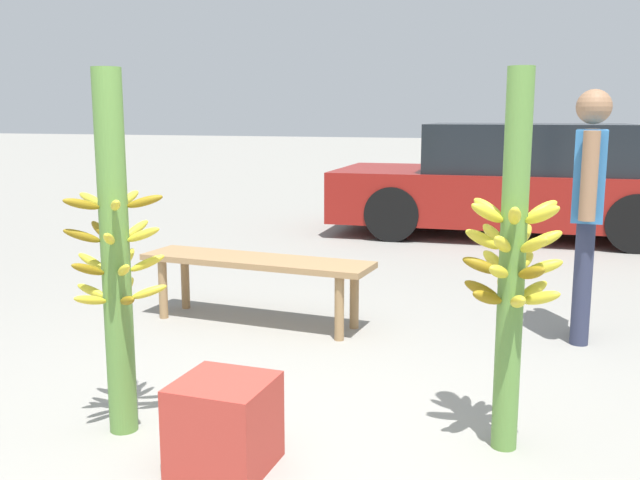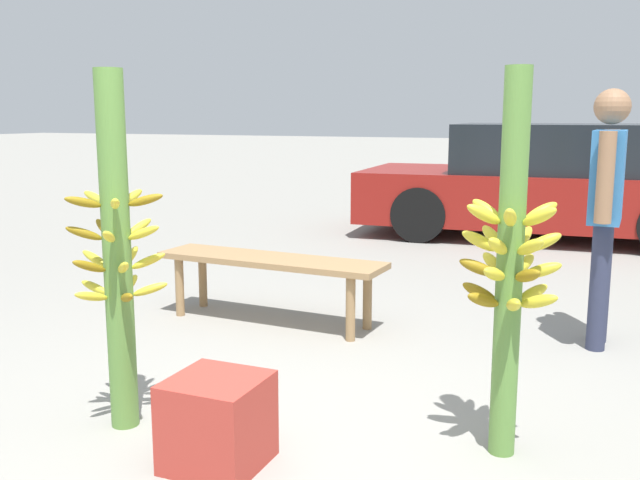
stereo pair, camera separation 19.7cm
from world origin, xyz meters
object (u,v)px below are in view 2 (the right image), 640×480
at_px(parked_car, 547,183).
at_px(produce_crate, 217,422).
at_px(banana_stalk_left, 117,253).
at_px(banana_stalk_center, 510,264).
at_px(vendor_person, 606,196).
at_px(market_bench, 270,266).

relative_size(parked_car, produce_crate, 11.36).
relative_size(banana_stalk_left, banana_stalk_center, 1.00).
xyz_separation_m(vendor_person, parked_car, (-0.72, 3.96, -0.30)).
bearing_deg(parked_car, vendor_person, -173.43).
relative_size(vendor_person, parked_car, 0.37).
height_order(banana_stalk_left, banana_stalk_center, banana_stalk_left).
xyz_separation_m(banana_stalk_left, market_bench, (-0.13, 1.72, -0.41)).
bearing_deg(parked_car, banana_stalk_left, 164.93).
bearing_deg(market_bench, banana_stalk_left, -82.86).
relative_size(banana_stalk_center, parked_car, 0.38).
height_order(vendor_person, produce_crate, vendor_person).
bearing_deg(banana_stalk_center, vendor_person, 79.52).
bearing_deg(banana_stalk_center, produce_crate, -151.67).
xyz_separation_m(banana_stalk_left, parked_car, (1.21, 6.02, -0.18)).
height_order(vendor_person, market_bench, vendor_person).
bearing_deg(banana_stalk_left, parked_car, 78.64).
bearing_deg(market_bench, banana_stalk_center, -34.22).
relative_size(banana_stalk_left, market_bench, 0.99).
bearing_deg(parked_car, market_bench, 158.96).
bearing_deg(vendor_person, produce_crate, 150.19).
bearing_deg(produce_crate, parked_car, 84.24).
xyz_separation_m(vendor_person, produce_crate, (-1.34, -2.22, -0.74)).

